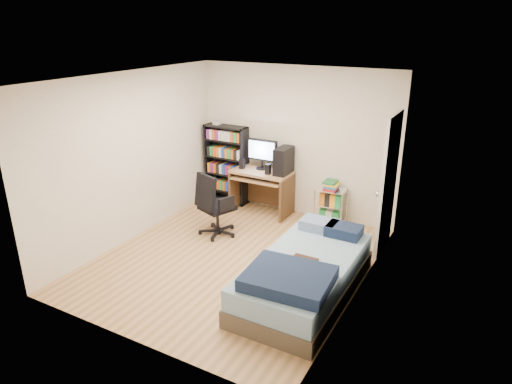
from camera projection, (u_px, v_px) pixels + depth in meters
The scene contains 7 objects.
room at pixel (233, 175), 5.98m from camera, with size 3.58×4.08×2.58m.
media_shelf at pixel (226, 163), 8.25m from camera, with size 0.80×0.27×1.48m.
computer_desk at pixel (268, 175), 7.76m from camera, with size 1.01×0.59×1.28m.
office_chair at pixel (215, 215), 7.06m from camera, with size 0.78×0.78×1.01m.
wire_cart at pixel (331, 196), 7.35m from camera, with size 0.48×0.36×0.76m.
bed at pixel (304, 275), 5.51m from camera, with size 1.08×2.16×0.62m.
door at pixel (388, 184), 6.40m from camera, with size 0.12×0.80×2.00m.
Camera 1 is at (2.99, -4.83, 3.15)m, focal length 32.00 mm.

